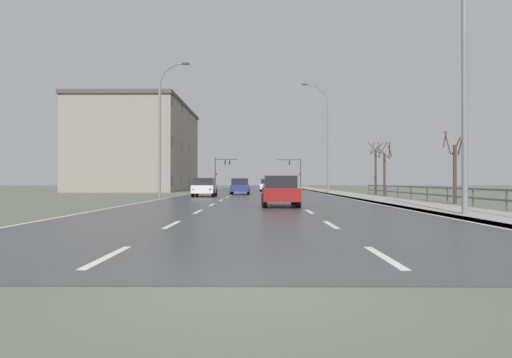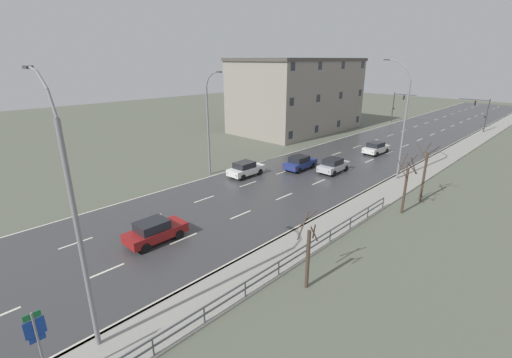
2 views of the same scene
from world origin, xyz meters
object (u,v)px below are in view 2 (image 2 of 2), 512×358
(street_lamp_foreground, at_px, (76,227))
(brick_building, at_px, (297,95))
(street_lamp_left_bank, at_px, (209,126))
(car_near_right, at_px, (300,163))
(highway_sign, at_px, (38,342))
(traffic_signal_left, at_px, (399,102))
(traffic_signal_right, at_px, (482,110))
(street_lamp_midground, at_px, (402,124))
(car_mid_centre, at_px, (246,169))
(car_far_right, at_px, (376,148))
(car_near_left, at_px, (155,231))
(car_far_left, at_px, (333,165))

(street_lamp_foreground, bearing_deg, brick_building, 118.18)
(street_lamp_foreground, height_order, street_lamp_left_bank, street_lamp_foreground)
(street_lamp_left_bank, relative_size, car_near_right, 2.59)
(car_near_right, bearing_deg, highway_sign, -71.30)
(traffic_signal_left, bearing_deg, car_near_right, -82.10)
(street_lamp_left_bank, distance_m, car_near_right, 10.81)
(traffic_signal_right, relative_size, car_near_right, 1.34)
(street_lamp_midground, relative_size, traffic_signal_left, 2.10)
(car_mid_centre, height_order, car_far_right, same)
(street_lamp_midground, xyz_separation_m, highway_sign, (0.98, -32.62, -3.47))
(street_lamp_left_bank, distance_m, highway_sign, 26.03)
(traffic_signal_left, distance_m, brick_building, 21.85)
(car_near_left, relative_size, brick_building, 0.19)
(highway_sign, bearing_deg, car_near_right, 109.43)
(street_lamp_left_bank, distance_m, brick_building, 27.75)
(street_lamp_foreground, relative_size, highway_sign, 3.30)
(traffic_signal_right, distance_m, car_near_left, 58.18)
(street_lamp_foreground, relative_size, street_lamp_left_bank, 1.08)
(street_lamp_foreground, bearing_deg, car_far_right, 99.04)
(car_far_left, bearing_deg, highway_sign, -78.89)
(brick_building, bearing_deg, street_lamp_foreground, -61.82)
(street_lamp_left_bank, bearing_deg, car_far_right, 66.70)
(traffic_signal_left, bearing_deg, car_far_left, -76.80)
(highway_sign, bearing_deg, car_mid_centre, 119.38)
(street_lamp_midground, relative_size, street_lamp_left_bank, 1.10)
(car_mid_centre, distance_m, car_far_right, 19.01)
(highway_sign, xyz_separation_m, car_near_right, (-10.02, 28.41, -1.44))
(traffic_signal_left, xyz_separation_m, brick_building, (-9.54, -19.55, 2.13))
(traffic_signal_left, bearing_deg, car_far_right, -72.21)
(street_lamp_midground, distance_m, street_lamp_left_bank, 19.23)
(brick_building, bearing_deg, traffic_signal_right, 40.10)
(car_near_right, xyz_separation_m, car_far_right, (2.93, 12.35, 0.00))
(street_lamp_midground, bearing_deg, car_mid_centre, -139.49)
(car_mid_centre, bearing_deg, car_far_left, 51.14)
(street_lamp_foreground, height_order, highway_sign, street_lamp_foreground)
(street_lamp_midground, xyz_separation_m, car_near_right, (-9.04, -4.22, -4.91))
(car_far_left, bearing_deg, street_lamp_midground, 21.29)
(highway_sign, distance_m, car_far_left, 30.95)
(street_lamp_midground, relative_size, car_mid_centre, 2.85)
(street_lamp_midground, bearing_deg, highway_sign, -88.29)
(car_far_left, bearing_deg, traffic_signal_left, 101.58)
(street_lamp_foreground, xyz_separation_m, brick_building, (-23.86, 44.54, 0.32))
(car_near_right, relative_size, car_near_left, 1.00)
(street_lamp_left_bank, distance_m, car_mid_centre, 5.83)
(street_lamp_foreground, xyz_separation_m, street_lamp_midground, (-0.03, 30.47, 0.08))
(car_far_left, bearing_deg, traffic_signal_right, 79.81)
(traffic_signal_right, relative_size, brick_building, 0.25)
(highway_sign, distance_m, traffic_signal_right, 66.48)
(brick_building, bearing_deg, highway_sign, -62.02)
(street_lamp_foreground, relative_size, traffic_signal_right, 2.08)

